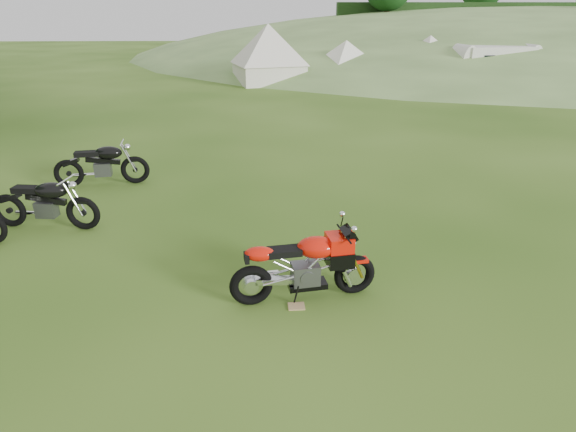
{
  "coord_description": "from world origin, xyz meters",
  "views": [
    {
      "loc": [
        0.15,
        -6.14,
        3.68
      ],
      "look_at": [
        0.37,
        0.4,
        0.87
      ],
      "focal_mm": 30.0,
      "sensor_mm": 36.0,
      "label": 1
    }
  ],
  "objects_px": {
    "plywood_board": "(296,306)",
    "vintage_moto_b": "(44,202)",
    "vintage_moto_d": "(101,163)",
    "tent_mid": "(346,59)",
    "sport_motorcycle": "(304,261)",
    "caravan": "(494,66)",
    "tent_right": "(429,57)",
    "tent_left": "(268,55)"
  },
  "relations": [
    {
      "from": "sport_motorcycle",
      "to": "tent_left",
      "type": "bearing_deg",
      "value": 81.79
    },
    {
      "from": "tent_left",
      "to": "tent_mid",
      "type": "height_order",
      "value": "tent_left"
    },
    {
      "from": "plywood_board",
      "to": "tent_right",
      "type": "bearing_deg",
      "value": 69.33
    },
    {
      "from": "tent_left",
      "to": "caravan",
      "type": "relative_size",
      "value": 0.76
    },
    {
      "from": "sport_motorcycle",
      "to": "vintage_moto_b",
      "type": "distance_m",
      "value": 5.16
    },
    {
      "from": "tent_left",
      "to": "tent_mid",
      "type": "distance_m",
      "value": 4.31
    },
    {
      "from": "plywood_board",
      "to": "caravan",
      "type": "height_order",
      "value": "caravan"
    },
    {
      "from": "plywood_board",
      "to": "caravan",
      "type": "bearing_deg",
      "value": 60.86
    },
    {
      "from": "caravan",
      "to": "tent_right",
      "type": "bearing_deg",
      "value": 131.92
    },
    {
      "from": "tent_mid",
      "to": "caravan",
      "type": "height_order",
      "value": "tent_mid"
    },
    {
      "from": "sport_motorcycle",
      "to": "tent_right",
      "type": "bearing_deg",
      "value": 59.66
    },
    {
      "from": "sport_motorcycle",
      "to": "plywood_board",
      "type": "distance_m",
      "value": 0.62
    },
    {
      "from": "tent_left",
      "to": "sport_motorcycle",
      "type": "bearing_deg",
      "value": -104.24
    },
    {
      "from": "plywood_board",
      "to": "vintage_moto_b",
      "type": "bearing_deg",
      "value": 148.57
    },
    {
      "from": "caravan",
      "to": "vintage_moto_b",
      "type": "bearing_deg",
      "value": -137.5
    },
    {
      "from": "vintage_moto_d",
      "to": "tent_left",
      "type": "relative_size",
      "value": 0.6
    },
    {
      "from": "sport_motorcycle",
      "to": "tent_mid",
      "type": "xyz_separation_m",
      "value": [
        3.69,
        21.97,
        0.59
      ]
    },
    {
      "from": "vintage_moto_d",
      "to": "tent_mid",
      "type": "relative_size",
      "value": 0.74
    },
    {
      "from": "sport_motorcycle",
      "to": "vintage_moto_d",
      "type": "bearing_deg",
      "value": 121.76
    },
    {
      "from": "tent_right",
      "to": "vintage_moto_b",
      "type": "bearing_deg",
      "value": -147.97
    },
    {
      "from": "sport_motorcycle",
      "to": "vintage_moto_b",
      "type": "relative_size",
      "value": 0.99
    },
    {
      "from": "vintage_moto_b",
      "to": "vintage_moto_d",
      "type": "relative_size",
      "value": 0.98
    },
    {
      "from": "sport_motorcycle",
      "to": "tent_right",
      "type": "relative_size",
      "value": 0.68
    },
    {
      "from": "tent_right",
      "to": "tent_mid",
      "type": "bearing_deg",
      "value": 160.63
    },
    {
      "from": "sport_motorcycle",
      "to": "caravan",
      "type": "xyz_separation_m",
      "value": [
        11.14,
        19.96,
        0.43
      ]
    },
    {
      "from": "tent_left",
      "to": "caravan",
      "type": "bearing_deg",
      "value": -22.56
    },
    {
      "from": "sport_motorcycle",
      "to": "tent_left",
      "type": "xyz_separation_m",
      "value": [
        -0.57,
        21.36,
        0.85
      ]
    },
    {
      "from": "plywood_board",
      "to": "tent_mid",
      "type": "bearing_deg",
      "value": 80.29
    },
    {
      "from": "vintage_moto_d",
      "to": "sport_motorcycle",
      "type": "bearing_deg",
      "value": -57.48
    },
    {
      "from": "vintage_moto_d",
      "to": "tent_mid",
      "type": "height_order",
      "value": "tent_mid"
    },
    {
      "from": "tent_right",
      "to": "caravan",
      "type": "distance_m",
      "value": 3.67
    },
    {
      "from": "tent_left",
      "to": "caravan",
      "type": "height_order",
      "value": "tent_left"
    },
    {
      "from": "sport_motorcycle",
      "to": "caravan",
      "type": "height_order",
      "value": "caravan"
    },
    {
      "from": "tent_right",
      "to": "sport_motorcycle",
      "type": "bearing_deg",
      "value": -135.58
    },
    {
      "from": "sport_motorcycle",
      "to": "tent_left",
      "type": "relative_size",
      "value": 0.58
    },
    {
      "from": "vintage_moto_d",
      "to": "tent_mid",
      "type": "distance_m",
      "value": 18.92
    },
    {
      "from": "vintage_moto_b",
      "to": "caravan",
      "type": "xyz_separation_m",
      "value": [
        15.66,
        17.48,
        0.5
      ]
    },
    {
      "from": "plywood_board",
      "to": "vintage_moto_b",
      "type": "xyz_separation_m",
      "value": [
        -4.41,
        2.69,
        0.51
      ]
    },
    {
      "from": "tent_left",
      "to": "tent_mid",
      "type": "relative_size",
      "value": 1.23
    },
    {
      "from": "caravan",
      "to": "vintage_moto_d",
      "type": "bearing_deg",
      "value": -141.09
    },
    {
      "from": "vintage_moto_b",
      "to": "caravan",
      "type": "bearing_deg",
      "value": 55.38
    },
    {
      "from": "sport_motorcycle",
      "to": "vintage_moto_d",
      "type": "height_order",
      "value": "sport_motorcycle"
    }
  ]
}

